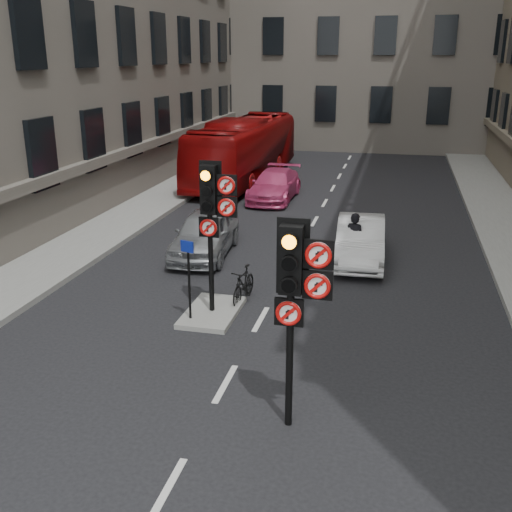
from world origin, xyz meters
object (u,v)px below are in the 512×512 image
at_px(car_silver, 205,233).
at_px(car_pink, 275,185).
at_px(motorcyclist, 354,239).
at_px(car_white, 360,240).
at_px(signal_far, 213,205).
at_px(bus_red, 244,150).
at_px(signal_near, 296,282).
at_px(info_sign, 188,269).
at_px(motorcycle, 244,284).

bearing_deg(car_silver, car_pink, 81.34).
distance_m(car_pink, motorcyclist, 8.72).
bearing_deg(car_white, car_silver, -176.64).
bearing_deg(motorcyclist, signal_far, 74.96).
bearing_deg(bus_red, car_pink, -55.76).
distance_m(signal_near, car_pink, 16.67).
relative_size(bus_red, motorcyclist, 6.80).
distance_m(car_pink, info_sign, 12.75).
distance_m(signal_far, info_sign, 1.54).
xyz_separation_m(car_silver, car_pink, (0.58, 7.82, -0.06)).
relative_size(signal_near, info_sign, 1.89).
xyz_separation_m(signal_far, car_white, (3.07, 4.84, -2.05)).
height_order(car_pink, motorcyclist, motorcyclist).
bearing_deg(info_sign, car_white, 72.85).
height_order(car_silver, motorcyclist, motorcyclist).
bearing_deg(car_silver, motorcycle, -62.11).
relative_size(car_pink, motorcyclist, 2.70).
relative_size(signal_near, signal_far, 1.00).
xyz_separation_m(car_silver, info_sign, (1.22, -4.89, 0.65)).
distance_m(signal_far, car_white, 6.08).
xyz_separation_m(car_silver, car_white, (4.73, 0.52, -0.04)).
height_order(signal_far, car_pink, signal_far).
relative_size(signal_far, motorcyclist, 2.24).
bearing_deg(car_silver, motorcyclist, -3.57).
distance_m(motorcycle, motorcyclist, 4.21).
relative_size(signal_far, car_pink, 0.83).
bearing_deg(info_sign, car_silver, 119.83).
xyz_separation_m(car_white, car_pink, (-4.15, 7.30, -0.03)).
height_order(car_white, motorcyclist, motorcyclist).
height_order(car_pink, motorcycle, car_pink).
distance_m(car_silver, motorcyclist, 4.57).
relative_size(motorcycle, info_sign, 0.78).
bearing_deg(car_white, motorcyclist, -111.88).
bearing_deg(motorcyclist, signal_near, 106.41).
relative_size(car_silver, car_white, 1.02).
relative_size(car_white, info_sign, 2.10).
height_order(car_silver, motorcycle, car_silver).
bearing_deg(info_sign, motorcycle, 76.82).
xyz_separation_m(signal_far, info_sign, (-0.44, -0.57, -1.36)).
xyz_separation_m(car_pink, bus_red, (-2.31, 3.78, 0.89)).
bearing_deg(car_silver, car_white, 1.85).
distance_m(car_silver, motorcycle, 3.93).
bearing_deg(car_silver, signal_near, -67.31).
distance_m(signal_far, bus_red, 16.32).
height_order(signal_far, motorcyclist, signal_far).
bearing_deg(car_white, signal_far, -125.28).
height_order(signal_far, car_silver, signal_far).
bearing_deg(car_pink, bus_red, 122.18).
xyz_separation_m(signal_far, car_silver, (-1.66, 4.32, -2.01)).
bearing_deg(motorcyclist, info_sign, 74.49).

